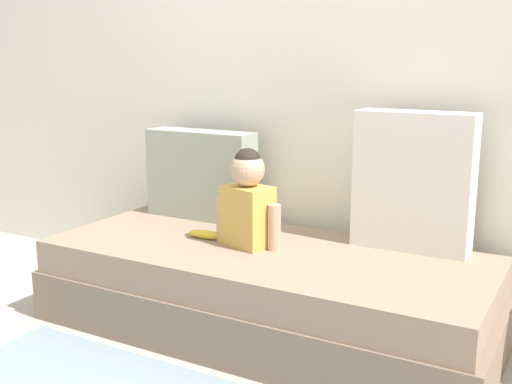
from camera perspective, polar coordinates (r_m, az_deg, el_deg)
name	(u,v)px	position (r m, az deg, el deg)	size (l,w,h in m)	color
ground_plane	(265,330)	(2.89, 0.80, -12.41)	(12.00, 12.00, 0.00)	#B2ADA3
back_wall	(320,37)	(3.12, 5.85, 13.88)	(5.20, 0.10, 2.59)	silver
couch	(265,290)	(2.82, 0.82, -8.94)	(2.00, 0.84, 0.38)	#826C5B
throw_pillow_left	(201,175)	(3.24, -5.02, 1.58)	(0.58, 0.16, 0.45)	#99A393
throw_pillow_right	(413,181)	(2.77, 14.13, 0.94)	(0.50, 0.16, 0.60)	silver
toddler	(248,200)	(2.75, -0.76, -0.72)	(0.32, 0.20, 0.44)	gold
banana	(205,234)	(2.91, -4.67, -3.86)	(0.17, 0.04, 0.04)	yellow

